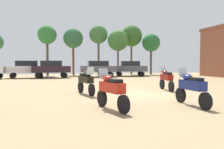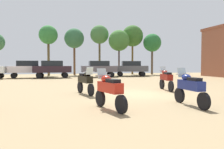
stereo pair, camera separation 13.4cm
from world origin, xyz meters
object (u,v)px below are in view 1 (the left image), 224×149
object	(u,v)px
motorcycle_2	(86,81)
motorcycle_8	(166,79)
car_5	(27,68)
tree_3	(47,35)
car_4	(51,68)
tree_8	(151,43)
car_1	(98,68)
tree_1	(98,35)
tree_5	(118,41)
motorcycle_3	(111,90)
car_2	(130,67)
tree_7	(73,39)
motorcycle_4	(192,87)
tree_4	(131,36)

from	to	relation	value
motorcycle_2	motorcycle_8	xyz separation A→B (m)	(5.02, 0.65, 0.00)
car_5	tree_3	xyz separation A→B (m)	(2.10, 5.42, 4.48)
car_4	tree_8	distance (m)	16.10
car_1	tree_1	xyz separation A→B (m)	(1.16, 6.14, 4.81)
car_5	tree_5	bearing A→B (deg)	-75.76
motorcycle_3	tree_8	world-z (taller)	tree_8
car_2	tree_1	bearing A→B (deg)	43.04
tree_7	tree_1	bearing A→B (deg)	-7.58
car_5	tree_3	size ratio (longest dim) A/B	0.63
motorcycle_8	tree_7	xyz separation A→B (m)	(-4.21, 21.23, 4.67)
car_4	motorcycle_4	bearing A→B (deg)	-169.10
car_1	tree_8	size ratio (longest dim) A/B	0.69
tree_4	tree_7	bearing A→B (deg)	178.44
car_5	tree_8	world-z (taller)	tree_8
tree_1	tree_5	xyz separation A→B (m)	(2.69, -1.29, -0.92)
motorcycle_4	tree_5	distance (m)	24.99
motorcycle_4	tree_4	bearing A→B (deg)	75.62
motorcycle_3	car_5	distance (m)	20.55
tree_3	tree_5	world-z (taller)	tree_3
motorcycle_4	car_2	world-z (taller)	car_2
tree_4	tree_5	distance (m)	3.16
tree_1	tree_8	xyz separation A→B (m)	(8.01, -1.16, -1.14)
tree_8	tree_3	bearing A→B (deg)	176.89
car_1	tree_1	bearing A→B (deg)	-10.08
tree_8	tree_4	bearing A→B (deg)	152.58
tree_1	tree_5	size ratio (longest dim) A/B	1.12
tree_8	motorcycle_8	bearing A→B (deg)	-111.05
motorcycle_4	car_5	size ratio (longest dim) A/B	0.50
motorcycle_4	tree_1	world-z (taller)	tree_1
motorcycle_4	tree_5	xyz separation A→B (m)	(3.68, 24.33, 4.34)
car_5	tree_5	distance (m)	13.56
motorcycle_3	tree_1	world-z (taller)	tree_1
car_1	motorcycle_8	bearing A→B (deg)	-172.95
tree_4	car_5	bearing A→B (deg)	-157.97
motorcycle_8	tree_7	distance (m)	22.14
tree_4	tree_8	size ratio (longest dim) A/B	1.23
car_4	tree_7	bearing A→B (deg)	-29.62
tree_1	tree_7	size ratio (longest dim) A/B	1.08
motorcycle_4	tree_7	xyz separation A→B (m)	(-2.74, 26.12, 4.67)
car_1	tree_7	distance (m)	8.27
tree_1	car_5	bearing A→B (deg)	-148.87
motorcycle_4	tree_4	world-z (taller)	tree_4
tree_1	tree_5	bearing A→B (deg)	-25.59
tree_5	tree_8	world-z (taller)	tree_5
motorcycle_2	tree_3	distance (m)	21.82
car_2	tree_1	distance (m)	7.78
tree_7	car_4	bearing A→B (deg)	-113.78
tree_8	tree_7	bearing A→B (deg)	171.98
motorcycle_2	motorcycle_4	world-z (taller)	same
tree_3	car_5	bearing A→B (deg)	-111.19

